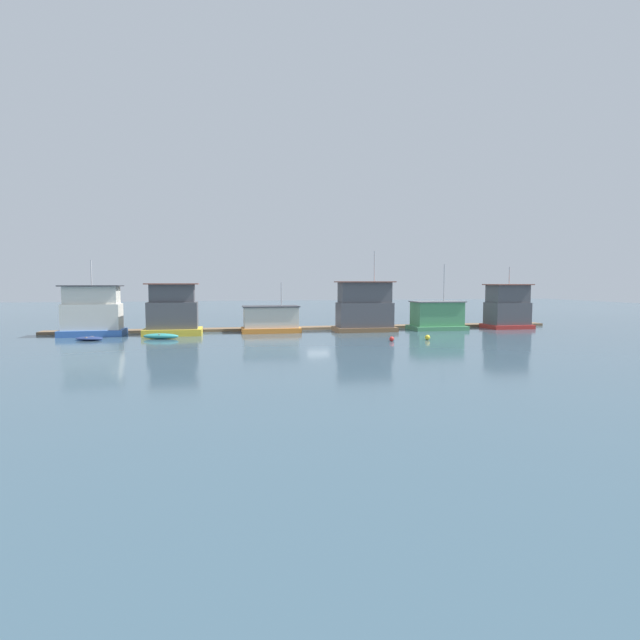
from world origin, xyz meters
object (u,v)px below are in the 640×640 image
houseboat_blue (92,313)px  buoy_red (392,339)px  dinghy_navy (89,338)px  dinghy_teal (161,336)px  houseboat_yellow (173,312)px  houseboat_red (507,308)px  mooring_post_near_left (369,323)px  mooring_post_centre (492,320)px  houseboat_orange (271,320)px  houseboat_green (437,316)px  houseboat_brown (365,308)px  buoy_yellow (427,337)px

houseboat_blue → buoy_red: houseboat_blue is taller
dinghy_navy → dinghy_teal: bearing=-0.1°
houseboat_yellow → dinghy_navy: bearing=-153.1°
houseboat_blue → houseboat_red: bearing=-0.6°
mooring_post_near_left → mooring_post_centre: (16.00, 0.00, 0.12)m
houseboat_orange → houseboat_red: 28.64m
houseboat_green → buoy_red: bearing=-132.0°
dinghy_navy → mooring_post_centre: (45.62, 5.88, 0.63)m
houseboat_blue → dinghy_navy: houseboat_blue is taller
houseboat_blue → houseboat_brown: 29.06m
buoy_red → houseboat_red: bearing=29.2°
houseboat_yellow → mooring_post_near_left: bearing=5.5°
houseboat_yellow → dinghy_navy: size_ratio=1.98×
mooring_post_centre → buoy_red: bearing=-145.0°
houseboat_brown → mooring_post_near_left: houseboat_brown is taller
houseboat_brown → dinghy_teal: bearing=-170.8°
dinghy_navy → buoy_red: (28.11, -6.35, 0.04)m
houseboat_yellow → buoy_yellow: size_ratio=11.90×
houseboat_yellow → mooring_post_near_left: 22.38m
houseboat_blue → buoy_yellow: (32.55, -10.40, -2.15)m
houseboat_brown → mooring_post_near_left: (1.26, 2.37, -1.91)m
houseboat_orange → houseboat_red: (28.62, -0.51, 1.09)m
dinghy_navy → mooring_post_near_left: 30.20m
houseboat_orange → buoy_red: 14.95m
houseboat_blue → houseboat_red: (47.11, -0.50, 0.11)m
houseboat_green → mooring_post_near_left: size_ratio=5.45×
houseboat_red → dinghy_navy: bearing=-175.2°
houseboat_red → mooring_post_near_left: (-16.81, 1.99, -1.81)m
houseboat_green → houseboat_brown: bearing=-178.1°
buoy_yellow → houseboat_yellow: bearing=158.2°
dinghy_teal → buoy_yellow: dinghy_teal is taller
mooring_post_near_left → mooring_post_centre: mooring_post_centre is taller
houseboat_green → dinghy_navy: size_ratio=2.54×
dinghy_teal → houseboat_brown: bearing=9.2°
buoy_yellow → houseboat_brown: bearing=110.2°
houseboat_red → dinghy_teal: 40.11m
houseboat_brown → houseboat_green: bearing=1.9°
mooring_post_near_left → mooring_post_centre: bearing=0.0°
mooring_post_near_left → buoy_yellow: (2.24, -11.89, -0.45)m
buoy_red → buoy_yellow: 3.76m
houseboat_orange → houseboat_green: (19.48, -0.59, 0.18)m
houseboat_brown → buoy_yellow: 10.42m
houseboat_yellow → houseboat_brown: size_ratio=0.66×
houseboat_blue → houseboat_yellow: (8.10, -0.65, 0.02)m
houseboat_brown → buoy_red: 10.16m
houseboat_green → dinghy_teal: bearing=-172.9°
mooring_post_near_left → dinghy_navy: bearing=-168.8°
houseboat_green → buoy_yellow: 11.30m
houseboat_orange → houseboat_green: houseboat_green is taller
dinghy_teal → buoy_red: bearing=-16.4°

